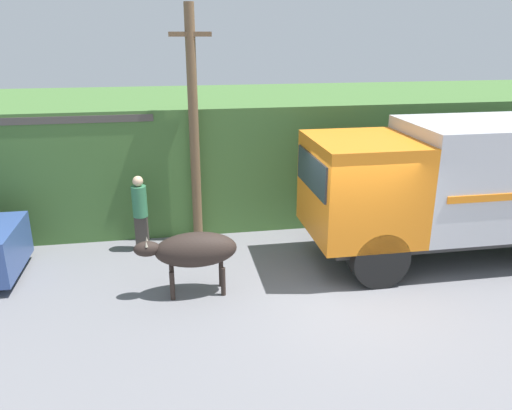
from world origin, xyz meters
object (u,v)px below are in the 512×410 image
cargo_truck (471,182)px  brown_cow (193,250)px  utility_pole (194,124)px  pedestrian_on_hill (140,210)px

cargo_truck → brown_cow: size_ratio=3.61×
utility_pole → cargo_truck: bearing=-19.3°
pedestrian_on_hill → utility_pole: 2.25m
brown_cow → utility_pole: size_ratio=0.36×
brown_cow → pedestrian_on_hill: (-1.06, 2.21, 0.08)m
cargo_truck → brown_cow: (-5.89, -0.62, -0.84)m
pedestrian_on_hill → utility_pole: (1.29, 0.38, 1.80)m
pedestrian_on_hill → utility_pole: utility_pole is taller
brown_cow → utility_pole: utility_pole is taller
cargo_truck → utility_pole: bearing=162.5°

